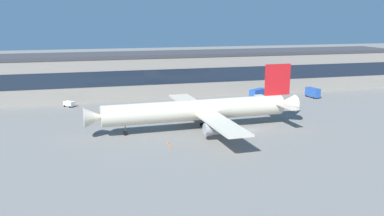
{
  "coord_description": "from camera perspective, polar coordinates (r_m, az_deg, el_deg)",
  "views": [
    {
      "loc": [
        -42.82,
        -98.08,
        29.32
      ],
      "look_at": [
        -13.71,
        8.37,
        5.0
      ],
      "focal_mm": 38.89,
      "sensor_mm": 36.0,
      "label": 1
    }
  ],
  "objects": [
    {
      "name": "traffic_cone_1",
      "position": [
        98.02,
        -3.24,
        -4.81
      ],
      "size": [
        0.49,
        0.49,
        0.62
      ],
      "primitive_type": "cone",
      "color": "#F2590C",
      "rests_on": "ground_plane"
    },
    {
      "name": "airliner",
      "position": [
        109.47,
        1.01,
        -0.26
      ],
      "size": [
        58.34,
        49.94,
        16.63
      ],
      "color": "beige",
      "rests_on": "ground_plane"
    },
    {
      "name": "belt_loader",
      "position": [
        140.26,
        -0.52,
        0.84
      ],
      "size": [
        2.27,
        6.46,
        1.95
      ],
      "color": "gray",
      "rests_on": "ground_plane"
    },
    {
      "name": "ground_plane",
      "position": [
        110.97,
        8.0,
        -3.02
      ],
      "size": [
        600.0,
        600.0,
        0.0
      ],
      "primitive_type": "plane",
      "color": "slate"
    },
    {
      "name": "terminal_building",
      "position": [
        163.03,
        0.07,
        4.92
      ],
      "size": [
        168.98,
        20.35,
        16.0
      ],
      "color": "gray",
      "rests_on": "ground_plane"
    },
    {
      "name": "traffic_cone_0",
      "position": [
        95.26,
        -2.92,
        -5.31
      ],
      "size": [
        0.53,
        0.53,
        0.66
      ],
      "primitive_type": "cone",
      "color": "#F2590C",
      "rests_on": "ground_plane"
    },
    {
      "name": "baggage_tug",
      "position": [
        143.71,
        -16.5,
        0.58
      ],
      "size": [
        3.94,
        3.98,
        1.85
      ],
      "color": "white",
      "rests_on": "ground_plane"
    },
    {
      "name": "stair_truck",
      "position": [
        159.92,
        16.26,
        2.08
      ],
      "size": [
        3.23,
        6.28,
        3.55
      ],
      "color": "#2651A5",
      "rests_on": "ground_plane"
    },
    {
      "name": "catering_truck",
      "position": [
        149.7,
        8.97,
        1.87
      ],
      "size": [
        7.48,
        6.03,
        4.15
      ],
      "color": "#2651A5",
      "rests_on": "ground_plane"
    }
  ]
}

